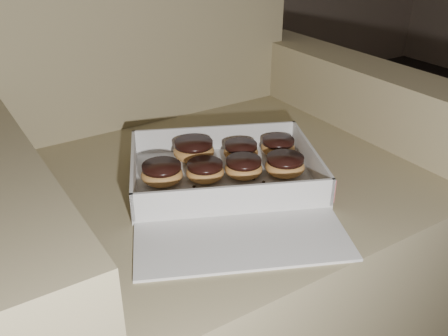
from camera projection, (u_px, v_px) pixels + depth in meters
name	position (u px, v px, depth m)	size (l,w,h in m)	color
armchair	(204.00, 208.00, 1.16)	(0.99, 0.83, 1.03)	#90845C
bakery_box	(228.00, 184.00, 0.96)	(0.50, 0.53, 0.06)	silver
donut_a	(241.00, 151.00, 1.06)	(0.07, 0.07, 0.04)	gold
donut_b	(194.00, 150.00, 1.05)	(0.09, 0.09, 0.04)	gold
donut_c	(278.00, 146.00, 1.08)	(0.07, 0.07, 0.04)	gold
donut_d	(244.00, 167.00, 0.99)	(0.08, 0.08, 0.04)	gold
donut_e	(162.00, 173.00, 0.96)	(0.08, 0.08, 0.04)	gold
donut_f	(205.00, 171.00, 0.98)	(0.07, 0.07, 0.04)	gold
donut_g	(285.00, 165.00, 1.00)	(0.08, 0.08, 0.04)	gold
crumb_a	(254.00, 179.00, 0.98)	(0.01, 0.01, 0.00)	black
crumb_b	(264.00, 182.00, 0.98)	(0.01, 0.01, 0.00)	black
crumb_c	(194.00, 186.00, 0.96)	(0.01, 0.01, 0.00)	black
crumb_d	(154.00, 206.00, 0.90)	(0.01, 0.01, 0.00)	black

